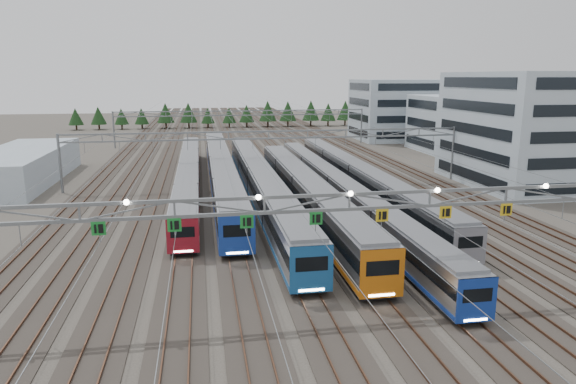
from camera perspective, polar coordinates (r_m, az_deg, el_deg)
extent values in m
plane|color=#47423A|center=(36.20, 6.52, -12.36)|extent=(400.00, 400.00, 0.00)
cube|color=#2D2823|center=(132.65, -5.58, 6.04)|extent=(54.00, 260.00, 0.08)
cube|color=brown|center=(133.26, -16.62, 5.65)|extent=(0.08, 260.00, 0.16)
cube|color=brown|center=(136.82, 5.18, 6.30)|extent=(0.08, 260.00, 0.16)
cube|color=brown|center=(132.58, -5.89, 6.08)|extent=(0.08, 260.00, 0.16)
cube|color=brown|center=(132.68, -5.27, 6.10)|extent=(0.08, 260.00, 0.16)
cube|color=black|center=(73.32, -10.90, 0.76)|extent=(2.30, 57.66, 0.35)
cube|color=#989A9F|center=(73.00, -10.96, 2.06)|extent=(2.70, 58.83, 3.04)
cube|color=black|center=(72.94, -10.97, 2.34)|extent=(2.76, 58.54, 0.92)
cube|color=maroon|center=(73.24, -10.92, 1.07)|extent=(2.75, 58.54, 0.34)
cube|color=slate|center=(72.73, -11.01, 3.31)|extent=(2.43, 57.66, 0.24)
cube|color=maroon|center=(44.45, -11.62, -4.83)|extent=(2.72, 0.12, 3.04)
cube|color=black|center=(44.32, -11.64, -4.39)|extent=(2.03, 0.10, 0.92)
cube|color=white|center=(44.81, -11.55, -6.47)|extent=(1.62, 0.06, 0.14)
cube|color=black|center=(75.20, -7.45, 1.20)|extent=(2.61, 64.05, 0.39)
cube|color=#989A9F|center=(74.85, -7.50, 2.64)|extent=(3.07, 65.36, 3.45)
cube|color=black|center=(74.78, -7.50, 2.95)|extent=(3.13, 65.03, 1.04)
cube|color=#1B3CA2|center=(75.11, -7.46, 1.55)|extent=(3.12, 65.03, 0.38)
cube|color=slate|center=(74.55, -7.54, 4.02)|extent=(2.76, 64.05, 0.27)
cube|color=#1B3CA2|center=(43.11, -5.69, -4.83)|extent=(3.09, 0.12, 3.45)
cube|color=black|center=(42.96, -5.69, -4.31)|extent=(2.30, 0.10, 1.04)
cube|color=white|center=(43.53, -5.64, -6.74)|extent=(1.84, 0.06, 0.16)
cube|color=black|center=(65.84, -3.17, -0.36)|extent=(2.59, 61.37, 0.39)
cube|color=#989A9F|center=(65.44, -3.19, 1.26)|extent=(3.04, 62.62, 3.42)
cube|color=black|center=(65.36, -3.20, 1.61)|extent=(3.10, 62.31, 1.03)
cube|color=#1C5899|center=(65.74, -3.18, 0.03)|extent=(3.09, 62.31, 0.38)
cube|color=slate|center=(65.10, -3.21, 2.83)|extent=(2.74, 61.37, 0.27)
cube|color=#1C5899|center=(35.70, 2.63, -8.59)|extent=(3.06, 0.12, 3.42)
cube|color=black|center=(35.53, 2.65, -7.99)|extent=(2.28, 0.10, 1.03)
cube|color=white|center=(36.22, 2.63, -10.83)|extent=(1.82, 0.06, 0.16)
cube|color=black|center=(59.67, 1.92, -1.71)|extent=(2.62, 50.60, 0.40)
cube|color=#989A9F|center=(59.22, 1.93, 0.09)|extent=(3.09, 51.63, 3.47)
cube|color=black|center=(59.13, 1.93, 0.48)|extent=(3.15, 51.37, 1.05)
cube|color=orange|center=(59.56, 1.92, -1.28)|extent=(3.14, 51.37, 0.39)
cube|color=slate|center=(58.85, 1.94, 1.84)|extent=(2.78, 50.60, 0.28)
cube|color=orange|center=(35.42, 10.43, -8.92)|extent=(3.11, 0.12, 3.47)
cube|color=black|center=(35.25, 10.47, -8.30)|extent=(2.32, 0.10, 1.05)
cube|color=white|center=(35.95, 10.36, -11.20)|extent=(1.85, 0.06, 0.17)
cube|color=black|center=(62.97, 5.49, -1.03)|extent=(2.18, 63.61, 0.33)
cube|color=#989A9F|center=(62.61, 5.52, 0.39)|extent=(2.56, 64.91, 2.88)
cube|color=black|center=(62.54, 5.53, 0.70)|extent=(2.62, 64.59, 0.87)
cube|color=#153598|center=(62.88, 5.50, -0.69)|extent=(2.61, 64.59, 0.32)
cube|color=slate|center=(62.31, 5.55, 1.77)|extent=(2.31, 63.61, 0.23)
cube|color=#153598|center=(33.86, 20.23, -11.23)|extent=(2.58, 0.12, 2.88)
cube|color=black|center=(33.70, 20.30, -10.71)|extent=(1.92, 0.10, 0.87)
cube|color=white|center=(34.32, 20.12, -13.19)|extent=(1.54, 0.06, 0.14)
cube|color=black|center=(69.83, 7.78, 0.29)|extent=(2.36, 57.67, 0.36)
cube|color=#989A9F|center=(69.48, 7.82, 1.68)|extent=(2.78, 58.85, 3.13)
cube|color=black|center=(69.41, 7.83, 1.99)|extent=(2.84, 58.56, 0.94)
cube|color=gray|center=(69.74, 7.79, 0.62)|extent=(2.83, 58.56, 0.35)
cube|color=slate|center=(69.18, 7.86, 3.03)|extent=(2.50, 57.67, 0.25)
cube|color=gray|center=(43.25, 19.55, -5.74)|extent=(2.80, 0.12, 3.13)
cube|color=black|center=(43.11, 19.60, -5.28)|extent=(2.08, 0.10, 0.94)
cube|color=white|center=(43.64, 19.45, -7.46)|extent=(1.67, 0.06, 0.15)
cube|color=gray|center=(33.66, 6.85, -0.24)|extent=(56.00, 0.22, 0.22)
cube|color=gray|center=(33.89, 6.81, -1.89)|extent=(56.00, 0.22, 0.22)
cube|color=#1A862F|center=(33.18, -20.31, -3.83)|extent=(0.85, 0.06, 0.85)
cube|color=#1A862F|center=(32.62, -12.51, -3.60)|extent=(0.85, 0.06, 0.85)
cube|color=#1A862F|center=(32.68, -4.60, -3.30)|extent=(0.85, 0.06, 0.85)
cube|color=#1A862F|center=(33.36, 3.13, -2.95)|extent=(0.85, 0.06, 0.85)
cube|color=yellow|center=(34.61, 10.42, -2.56)|extent=(0.85, 0.06, 0.85)
cube|color=yellow|center=(36.37, 17.10, -2.18)|extent=(0.85, 0.06, 0.85)
cube|color=yellow|center=(38.59, 23.09, -1.80)|extent=(0.85, 0.06, 0.85)
cylinder|color=gray|center=(74.66, -24.00, 2.90)|extent=(0.36, 0.36, 8.00)
cylinder|color=gray|center=(81.43, 17.84, 4.12)|extent=(0.36, 0.36, 8.00)
cube|color=gray|center=(72.44, -2.17, 6.76)|extent=(56.00, 0.22, 0.22)
cube|color=gray|center=(72.55, -2.16, 5.97)|extent=(56.00, 0.22, 0.22)
cylinder|color=gray|center=(118.44, -18.79, 6.56)|extent=(0.36, 0.36, 8.00)
cylinder|color=gray|center=(122.82, 8.16, 7.30)|extent=(0.36, 0.36, 8.00)
cube|color=gray|center=(117.05, -5.11, 8.98)|extent=(56.00, 0.22, 0.22)
cube|color=gray|center=(117.12, -5.10, 8.49)|extent=(56.00, 0.22, 0.22)
cube|color=#A5B8C4|center=(81.30, 25.39, 6.32)|extent=(18.00, 22.00, 15.93)
cube|color=#A5B8C4|center=(113.24, 17.79, 7.26)|extent=(14.00, 16.00, 11.48)
cube|color=#A5B8C4|center=(131.90, 12.45, 8.94)|extent=(22.00, 18.00, 14.61)
cube|color=#A5B8C4|center=(85.48, -27.47, 2.57)|extent=(10.00, 30.00, 4.75)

